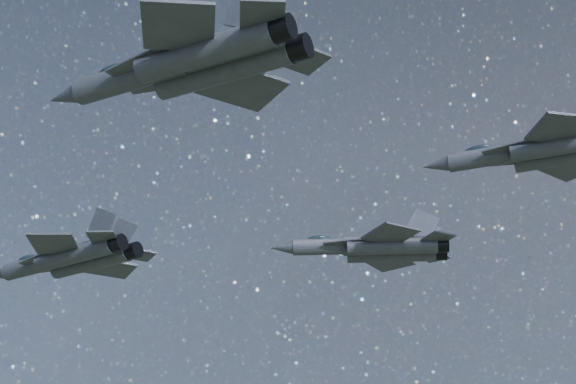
% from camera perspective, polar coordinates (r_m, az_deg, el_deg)
% --- Properties ---
extents(jet_lead, '(18.80, 13.11, 4.73)m').
position_cam_1_polar(jet_lead, '(91.37, -12.69, -3.83)').
color(jet_lead, '#353842').
extents(jet_left, '(17.26, 11.46, 4.39)m').
position_cam_1_polar(jet_left, '(90.06, 5.28, -3.31)').
color(jet_left, '#353842').
extents(jet_right, '(19.20, 13.62, 4.88)m').
position_cam_1_polar(jet_right, '(59.45, -5.62, 7.65)').
color(jet_right, '#353842').
extents(jet_slot, '(18.22, 12.86, 4.61)m').
position_cam_1_polar(jet_slot, '(81.77, 15.17, 2.44)').
color(jet_slot, '#353842').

